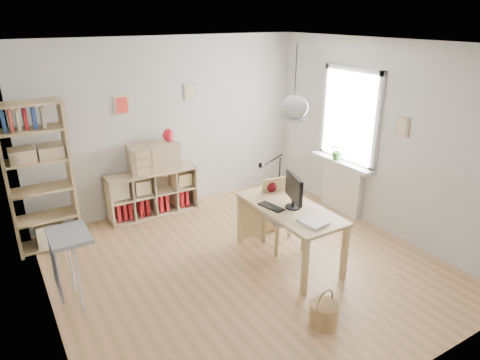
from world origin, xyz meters
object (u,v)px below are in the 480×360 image
monitor (294,190)px  cube_shelf (151,196)px  storage_chest (275,211)px  desk (289,214)px  tall_bookshelf (38,172)px  drawer_chest (154,157)px  chair (282,209)px

monitor → cube_shelf: bearing=132.6°
cube_shelf → storage_chest: cube_shelf is taller
desk → tall_bookshelf: size_ratio=0.75×
monitor → drawer_chest: bearing=131.1°
desk → storage_chest: bearing=63.1°
tall_bookshelf → chair: tall_bookshelf is taller
chair → monitor: monitor is taller
tall_bookshelf → storage_chest: 3.36m
desk → monitor: 0.34m
drawer_chest → storage_chest: bearing=-36.1°
drawer_chest → cube_shelf: bearing=159.4°
desk → tall_bookshelf: tall_bookshelf is taller
cube_shelf → drawer_chest: 0.65m
drawer_chest → desk: bearing=-62.6°
monitor → drawer_chest: size_ratio=0.63×
storage_chest → tall_bookshelf: bearing=160.0°
tall_bookshelf → monitor: bearing=-37.3°
cube_shelf → monitor: size_ratio=2.91×
storage_chest → desk: bearing=-119.3°
chair → drawer_chest: drawer_chest is taller
monitor → desk: bearing=136.9°
desk → monitor: bearing=-61.1°
tall_bookshelf → chair: 3.22m
tall_bookshelf → drawer_chest: tall_bookshelf is taller
chair → cube_shelf: bearing=131.5°
tall_bookshelf → drawer_chest: 1.68m
cube_shelf → drawer_chest: (0.09, -0.04, 0.64)m
storage_chest → monitor: (-0.47, -1.02, 0.81)m
desk → storage_chest: 1.19m
tall_bookshelf → chair: bearing=-30.3°
tall_bookshelf → drawer_chest: (1.65, 0.24, -0.15)m
chair → storage_chest: (0.34, 0.62, -0.36)m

